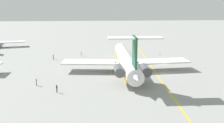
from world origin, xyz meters
name	(u,v)px	position (x,y,z in m)	size (l,w,h in m)	color
ground	(163,73)	(0.00, 0.00, 0.00)	(388.38, 388.38, 0.00)	gray
main_jetliner	(127,61)	(1.80, 9.75, 3.24)	(40.67, 36.22, 11.87)	white
ground_crew_near_nose	(57,88)	(-13.69, 26.84, 1.10)	(0.31, 0.35, 1.74)	black
ground_crew_near_tail	(81,53)	(24.11, 23.24, 1.06)	(0.42, 0.27, 1.67)	black
ground_crew_portside	(53,56)	(19.21, 32.28, 1.16)	(0.30, 0.40, 1.83)	black
ground_crew_starboard	(36,81)	(-8.63, 32.18, 1.04)	(0.42, 0.26, 1.65)	black
safety_cone_wingtip	(160,54)	(25.21, -5.68, 0.28)	(0.40, 0.40, 0.55)	#EA590F
taxiway_centreline	(154,70)	(2.94, 1.77, 0.00)	(96.91, 0.36, 0.01)	gold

